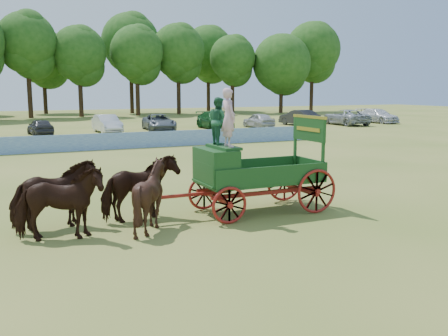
% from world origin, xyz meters
% --- Properties ---
extents(ground, '(160.00, 160.00, 0.00)m').
position_xyz_m(ground, '(0.00, 0.00, 0.00)').
color(ground, olive).
rests_on(ground, ground).
extents(horse_lead_left, '(2.41, 1.43, 1.91)m').
position_xyz_m(horse_lead_left, '(-8.21, -0.77, 0.96)').
color(horse_lead_left, black).
rests_on(horse_lead_left, ground).
extents(horse_lead_right, '(2.43, 1.50, 1.91)m').
position_xyz_m(horse_lead_right, '(-8.21, 0.33, 0.96)').
color(horse_lead_right, black).
rests_on(horse_lead_right, ground).
extents(horse_wheel_left, '(2.04, 1.89, 1.92)m').
position_xyz_m(horse_wheel_left, '(-5.81, -0.77, 0.96)').
color(horse_wheel_left, black).
rests_on(horse_wheel_left, ground).
extents(horse_wheel_right, '(2.44, 1.53, 1.91)m').
position_xyz_m(horse_wheel_right, '(-5.81, 0.33, 0.96)').
color(horse_wheel_right, black).
rests_on(horse_wheel_right, ground).
extents(farm_dray, '(6.00, 2.00, 3.86)m').
position_xyz_m(farm_dray, '(-2.85, -0.21, 1.63)').
color(farm_dray, '#98280F').
rests_on(farm_dray, ground).
extents(sponsor_banner, '(26.00, 0.08, 1.05)m').
position_xyz_m(sponsor_banner, '(-1.00, 18.00, 0.53)').
color(sponsor_banner, '#1C419B').
rests_on(sponsor_banner, ground).
extents(parked_cars, '(57.93, 7.51, 1.64)m').
position_xyz_m(parked_cars, '(4.08, 30.07, 0.78)').
color(parked_cars, silver).
rests_on(parked_cars, ground).
extents(treeline, '(91.26, 22.88, 15.73)m').
position_xyz_m(treeline, '(-4.64, 59.76, 9.26)').
color(treeline, '#382314').
rests_on(treeline, ground).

